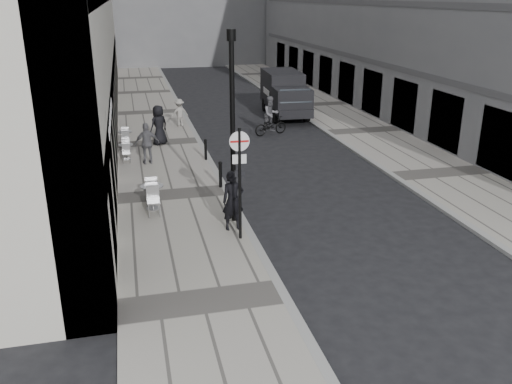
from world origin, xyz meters
TOP-DOWN VIEW (x-y plane):
  - ground at (0.00, 0.00)m, footprint 120.00×120.00m
  - sidewalk at (-2.00, 18.00)m, footprint 4.00×60.00m
  - far_sidewalk at (9.00, 18.00)m, footprint 4.00×60.00m
  - walking_man at (-0.44, 6.73)m, footprint 0.71×0.49m
  - sign_post at (-0.37, 6.00)m, footprint 0.59×0.10m
  - lamppost at (-0.29, 7.40)m, footprint 0.27×0.27m
  - bollard_near at (-0.15, 10.70)m, footprint 0.13×0.13m
  - bollard_far at (-0.16, 14.46)m, footprint 0.12×0.12m
  - panel_van at (6.01, 23.13)m, footprint 2.42×5.72m
  - cyclist at (3.95, 18.66)m, footprint 2.02×1.20m
  - pedestrian_a at (-2.69, 14.48)m, footprint 1.10×0.57m
  - pedestrian_b at (-0.60, 21.28)m, footprint 1.08×0.74m
  - pedestrian_c at (-1.97, 17.61)m, footprint 1.13×1.02m
  - cafe_table_near at (-2.80, 9.03)m, footprint 0.78×1.75m
  - cafe_table_mid at (-3.60, 15.35)m, footprint 0.63×1.42m
  - cafe_table_far at (-3.60, 17.59)m, footprint 0.68×1.53m

SIDE VIEW (x-z plane):
  - ground at x=0.00m, z-range 0.00..0.00m
  - sidewalk at x=-2.00m, z-range 0.00..0.12m
  - far_sidewalk at x=9.00m, z-range 0.00..0.12m
  - cafe_table_mid at x=-3.60m, z-range 0.13..0.93m
  - bollard_far at x=-0.16m, z-range 0.12..1.00m
  - cafe_table_far at x=-3.60m, z-range 0.13..1.00m
  - bollard_near at x=-0.15m, z-range 0.12..1.07m
  - cafe_table_near at x=-2.80m, z-range 0.13..1.12m
  - cyclist at x=3.95m, z-range -0.23..1.83m
  - pedestrian_b at x=-0.60m, z-range 0.12..1.65m
  - pedestrian_a at x=-2.69m, z-range 0.12..1.92m
  - walking_man at x=-0.44m, z-range 0.12..2.01m
  - pedestrian_c at x=-1.97m, z-range 0.12..2.05m
  - panel_van at x=6.01m, z-range 0.17..2.80m
  - sign_post at x=-0.37m, z-range 0.60..4.02m
  - lamppost at x=-0.29m, z-range 0.46..6.47m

